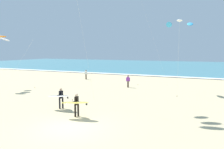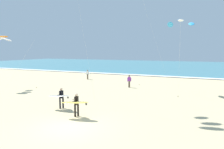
{
  "view_description": "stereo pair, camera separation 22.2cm",
  "coord_description": "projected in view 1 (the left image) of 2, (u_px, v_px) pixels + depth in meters",
  "views": [
    {
      "loc": [
        7.69,
        -10.7,
        4.73
      ],
      "look_at": [
        0.97,
        4.17,
        2.93
      ],
      "focal_mm": 34.64,
      "sensor_mm": 36.0,
      "label": 1
    },
    {
      "loc": [
        7.89,
        -10.61,
        4.73
      ],
      "look_at": [
        0.97,
        4.17,
        2.93
      ],
      "focal_mm": 34.64,
      "sensor_mm": 36.0,
      "label": 2
    }
  ],
  "objects": [
    {
      "name": "kite_arc_amber_mid",
      "position": [
        2.0,
        38.0,
        26.92
      ],
      "size": [
        4.68,
        2.93,
        6.59
      ],
      "color": "white",
      "rests_on": "ground"
    },
    {
      "name": "surfer_trailing",
      "position": [
        76.0,
        103.0,
        15.28
      ],
      "size": [
        2.15,
        1.12,
        1.71
      ],
      "color": "black",
      "rests_on": "ground"
    },
    {
      "name": "bystander_white_top",
      "position": [
        86.0,
        74.0,
        35.72
      ],
      "size": [
        0.47,
        0.28,
        1.59
      ],
      "color": "#4C3D2D",
      "rests_on": "ground"
    },
    {
      "name": "ground_plane",
      "position": [
        70.0,
        127.0,
        13.36
      ],
      "size": [
        160.0,
        160.0,
        0.0
      ],
      "primitive_type": "plane",
      "color": "#CCB789"
    },
    {
      "name": "ocean_water",
      "position": [
        182.0,
        66.0,
        66.57
      ],
      "size": [
        160.0,
        60.0,
        0.08
      ],
      "primitive_type": "cube",
      "color": "teal",
      "rests_on": "ground"
    },
    {
      "name": "shoreline_foam",
      "position": [
        163.0,
        76.0,
        39.67
      ],
      "size": [
        160.0,
        1.74,
        0.01
      ],
      "primitive_type": "cube",
      "color": "white",
      "rests_on": "ocean_water"
    },
    {
      "name": "surfer_lead",
      "position": [
        60.0,
        97.0,
        17.45
      ],
      "size": [
        2.03,
        1.01,
        1.71
      ],
      "color": "black",
      "rests_on": "ground"
    },
    {
      "name": "kite_arc_ivory_far",
      "position": [
        179.0,
        23.0,
        24.61
      ],
      "size": [
        3.11,
        4.19,
        8.25
      ],
      "color": "#2D99DB",
      "rests_on": "ground"
    },
    {
      "name": "bystander_purple_top",
      "position": [
        128.0,
        81.0,
        27.87
      ],
      "size": [
        0.49,
        0.25,
        1.59
      ],
      "color": "#4C3D2D",
      "rests_on": "ground"
    }
  ]
}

